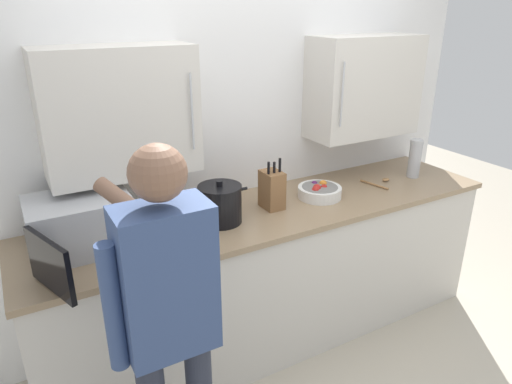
# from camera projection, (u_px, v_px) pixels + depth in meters

# --- Properties ---
(back_wall_tiled) EXTENTS (3.45, 0.44, 2.51)m
(back_wall_tiled) POSITION_uv_depth(u_px,v_px,m) (246.00, 130.00, 2.94)
(back_wall_tiled) COLOR white
(back_wall_tiled) RESTS_ON ground_plane
(counter_unit) EXTENTS (2.97, 0.72, 0.94)m
(counter_unit) POSITION_uv_depth(u_px,v_px,m) (272.00, 274.00, 3.00)
(counter_unit) COLOR beige
(counter_unit) RESTS_ON ground_plane
(microwave_oven) EXTENTS (0.50, 0.71, 0.27)m
(microwave_oven) POSITION_uv_depth(u_px,v_px,m) (76.00, 225.00, 2.29)
(microwave_oven) COLOR #B7BABF
(microwave_oven) RESTS_ON counter_unit
(wooden_spoon) EXTENTS (0.20, 0.22, 0.02)m
(wooden_spoon) POSITION_uv_depth(u_px,v_px,m) (380.00, 182.00, 3.20)
(wooden_spoon) COLOR #A37547
(wooden_spoon) RESTS_ON counter_unit
(knife_block) EXTENTS (0.11, 0.15, 0.31)m
(knife_block) POSITION_uv_depth(u_px,v_px,m) (272.00, 189.00, 2.78)
(knife_block) COLOR brown
(knife_block) RESTS_ON counter_unit
(thermos_flask) EXTENTS (0.09, 0.09, 0.27)m
(thermos_flask) POSITION_uv_depth(u_px,v_px,m) (415.00, 158.00, 3.28)
(thermos_flask) COLOR #B7BABF
(thermos_flask) RESTS_ON counter_unit
(stock_pot) EXTENTS (0.34, 0.25, 0.25)m
(stock_pot) POSITION_uv_depth(u_px,v_px,m) (220.00, 204.00, 2.60)
(stock_pot) COLOR black
(stock_pot) RESTS_ON counter_unit
(fruit_bowl) EXTENTS (0.28, 0.28, 0.10)m
(fruit_bowl) POSITION_uv_depth(u_px,v_px,m) (320.00, 191.00, 2.96)
(fruit_bowl) COLOR white
(fruit_bowl) RESTS_ON counter_unit
(person_figure) EXTENTS (0.44, 0.61, 1.67)m
(person_figure) POSITION_uv_depth(u_px,v_px,m) (168.00, 314.00, 1.75)
(person_figure) COLOR #282D3D
(person_figure) RESTS_ON ground_plane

